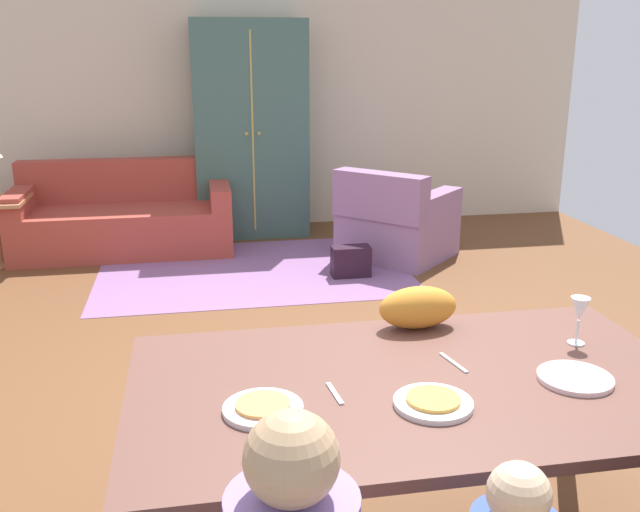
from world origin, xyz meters
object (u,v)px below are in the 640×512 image
(plate_near_man, at_px, (263,409))
(handbag, at_px, (351,261))
(plate_near_woman, at_px, (575,378))
(plate_near_child, at_px, (433,403))
(wine_glass, at_px, (579,311))
(cat, at_px, (418,307))
(armchair, at_px, (395,224))
(armoire, at_px, (250,130))
(couch, at_px, (125,219))
(dining_table, at_px, (415,396))

(plate_near_man, distance_m, handbag, 3.70)
(plate_near_woman, bearing_deg, plate_near_child, -171.39)
(wine_glass, xyz_separation_m, cat, (-0.54, 0.27, -0.05))
(plate_near_woman, distance_m, wine_glass, 0.35)
(plate_near_man, height_order, armchair, armchair)
(armoire, bearing_deg, plate_near_woman, -82.53)
(couch, distance_m, armoire, 1.50)
(armoire, bearing_deg, handbag, -66.73)
(plate_near_child, distance_m, armchair, 4.17)
(plate_near_woman, relative_size, cat, 0.78)
(plate_near_child, relative_size, wine_glass, 1.34)
(plate_near_child, xyz_separation_m, wine_glass, (0.69, 0.36, 0.12))
(dining_table, distance_m, armoire, 4.95)
(plate_near_man, relative_size, couch, 0.13)
(wine_glass, height_order, armoire, armoire)
(wine_glass, bearing_deg, plate_near_woman, -120.24)
(wine_glass, bearing_deg, couch, 115.32)
(dining_table, bearing_deg, cat, 71.38)
(plate_near_woman, xyz_separation_m, couch, (-1.89, 4.62, -0.47))
(plate_near_child, xyz_separation_m, armchair, (1.06, 4.01, -0.45))
(dining_table, bearing_deg, couch, 106.77)
(cat, distance_m, armchair, 3.54)
(cat, bearing_deg, couch, 107.44)
(plate_near_child, relative_size, plate_near_woman, 1.00)
(cat, xyz_separation_m, couch, (-1.51, 4.08, -0.54))
(dining_table, relative_size, armchair, 1.59)
(dining_table, relative_size, couch, 0.98)
(handbag, bearing_deg, dining_table, -99.20)
(wine_glass, distance_m, couch, 4.84)
(cat, xyz_separation_m, armoire, (-0.28, 4.49, 0.20))
(wine_glass, height_order, cat, wine_glass)
(cat, height_order, armchair, cat)
(plate_near_man, bearing_deg, couch, 100.19)
(wine_glass, bearing_deg, plate_near_man, -166.18)
(dining_table, bearing_deg, plate_near_man, -167.20)
(plate_near_child, height_order, armchair, armchair)
(plate_near_woman, bearing_deg, plate_near_man, -178.92)
(plate_near_man, xyz_separation_m, plate_near_child, (0.53, -0.06, 0.00))
(plate_near_child, bearing_deg, dining_table, 90.00)
(dining_table, xyz_separation_m, plate_near_man, (-0.53, -0.12, 0.07))
(handbag, bearing_deg, cat, -97.71)
(plate_near_man, height_order, cat, cat)
(armchair, bearing_deg, handbag, -137.93)
(dining_table, height_order, plate_near_man, plate_near_man)
(plate_near_man, bearing_deg, armchair, 68.12)
(armoire, bearing_deg, plate_near_man, -94.47)
(plate_near_man, relative_size, wine_glass, 1.34)
(plate_near_man, height_order, plate_near_woman, same)
(dining_table, bearing_deg, armoire, 91.54)
(plate_near_man, distance_m, plate_near_woman, 1.06)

